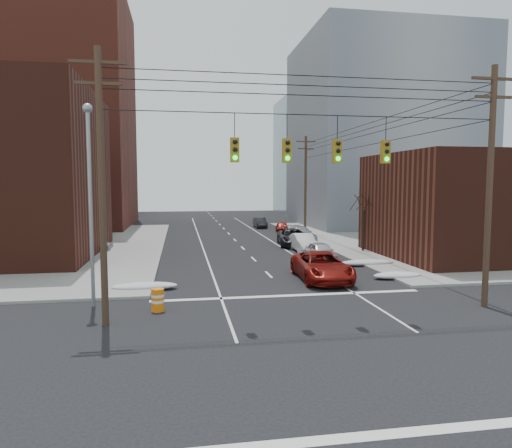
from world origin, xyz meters
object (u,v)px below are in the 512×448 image
object	(u,v)px
parked_car_b	(303,243)
parked_car_f	(260,223)
parked_car_a	(321,252)
lot_car_a	(68,239)
parked_car_d	(301,234)
lot_car_b	(82,243)
parked_car_e	(282,227)
red_pickup	(322,266)
lot_car_c	(21,252)
construction_barrel	(158,300)
parked_car_c	(293,237)
lot_car_d	(15,243)

from	to	relation	value
parked_car_b	parked_car_f	world-z (taller)	parked_car_b
parked_car_a	lot_car_a	xyz separation A→B (m)	(-19.89, 9.05, 0.23)
lot_car_a	parked_car_d	bearing A→B (deg)	-59.85
parked_car_a	lot_car_b	xyz separation A→B (m)	(-18.33, 7.16, 0.08)
parked_car_e	lot_car_b	size ratio (longest dim) A/B	0.80
red_pickup	lot_car_c	bearing A→B (deg)	158.34
parked_car_e	construction_barrel	size ratio (longest dim) A/B	3.51
parked_car_b	parked_car_d	xyz separation A→B (m)	(1.60, 6.87, -0.02)
parked_car_c	lot_car_b	size ratio (longest dim) A/B	1.23
red_pickup	parked_car_c	distance (m)	15.17
parked_car_d	lot_car_a	world-z (taller)	lot_car_a
parked_car_d	lot_car_a	xyz separation A→B (m)	(-21.49, -2.67, 0.21)
lot_car_a	lot_car_d	size ratio (longest dim) A/B	1.23
red_pickup	lot_car_d	distance (m)	26.23
parked_car_e	red_pickup	bearing A→B (deg)	-90.13
parked_car_e	lot_car_a	distance (m)	24.12
parked_car_d	parked_car_e	size ratio (longest dim) A/B	1.38
parked_car_a	construction_barrel	xyz separation A→B (m)	(-11.30, -11.70, -0.17)
parked_car_d	lot_car_b	world-z (taller)	parked_car_d
parked_car_c	lot_car_d	size ratio (longest dim) A/B	1.44
parked_car_e	lot_car_c	size ratio (longest dim) A/B	0.70
parked_car_b	parked_car_e	bearing A→B (deg)	84.07
parked_car_f	lot_car_a	size ratio (longest dim) A/B	0.85
lot_car_b	parked_car_f	bearing A→B (deg)	-47.84
parked_car_e	lot_car_b	world-z (taller)	lot_car_b
lot_car_a	parked_car_f	bearing A→B (deg)	-26.42
parked_car_b	parked_car_c	bearing A→B (deg)	90.11
parked_car_c	construction_barrel	xyz separation A→B (m)	(-11.30, -20.25, -0.24)
lot_car_d	parked_car_e	bearing A→B (deg)	-86.90
parked_car_c	red_pickup	bearing A→B (deg)	-90.38
parked_car_a	lot_car_d	size ratio (longest dim) A/B	1.07
parked_car_c	parked_car_e	distance (m)	11.56
lot_car_a	lot_car_b	distance (m)	2.46
parked_car_a	construction_barrel	bearing A→B (deg)	-134.09
parked_car_b	parked_car_e	xyz separation A→B (m)	(1.60, 15.13, -0.13)
parked_car_c	lot_car_a	bearing A→B (deg)	-174.26
lot_car_a	lot_car_c	size ratio (longest dim) A/B	0.92
lot_car_d	parked_car_a	bearing A→B (deg)	-130.74
parked_car_b	parked_car_d	world-z (taller)	parked_car_b
parked_car_f	lot_car_d	xyz separation A→B (m)	(-23.82, -18.00, 0.14)
parked_car_b	lot_car_d	size ratio (longest dim) A/B	1.17
parked_car_a	parked_car_c	distance (m)	8.55
parked_car_c	parked_car_f	bearing A→B (deg)	97.19
red_pickup	parked_car_b	distance (m)	11.53
red_pickup	parked_car_d	xyz separation A→B (m)	(3.60, 18.22, -0.11)
parked_car_e	parked_car_f	xyz separation A→B (m)	(-1.60, 6.06, 0.05)
parked_car_e	parked_car_c	bearing A→B (deg)	-90.35
parked_car_a	parked_car_b	xyz separation A→B (m)	(0.00, 4.86, 0.04)
parked_car_f	lot_car_d	world-z (taller)	lot_car_d
red_pickup	parked_car_b	world-z (taller)	red_pickup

